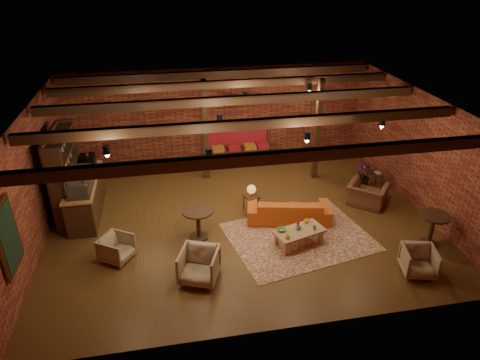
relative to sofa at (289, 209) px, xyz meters
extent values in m
plane|color=#35210D|center=(-1.28, 0.30, -0.33)|extent=(10.00, 10.00, 0.00)
cube|color=black|center=(-1.28, 0.30, 2.87)|extent=(10.00, 8.00, 0.02)
cube|color=maroon|center=(-1.28, 4.30, 1.27)|extent=(10.00, 0.02, 3.20)
cube|color=maroon|center=(-1.28, -3.70, 1.27)|extent=(10.00, 0.02, 3.20)
cube|color=maroon|center=(-6.28, 0.30, 1.27)|extent=(0.02, 8.00, 3.20)
cube|color=maroon|center=(3.72, 0.30, 1.27)|extent=(0.02, 8.00, 3.20)
cylinder|color=black|center=(-1.28, 1.90, 2.52)|extent=(9.60, 0.12, 0.12)
cube|color=black|center=(-1.88, 2.90, 1.27)|extent=(0.16, 0.16, 3.20)
cube|color=black|center=(1.52, 2.30, 1.27)|extent=(0.16, 0.16, 3.20)
imported|color=#337F33|center=(-5.28, 1.50, 0.89)|extent=(0.35, 0.39, 0.30)
cube|color=black|center=(-6.21, -2.00, 1.27)|extent=(0.08, 0.96, 1.46)
cube|color=orange|center=(-0.68, 3.40, 2.02)|extent=(0.86, 0.06, 0.30)
cube|color=maroon|center=(0.03, -0.84, -0.32)|extent=(3.88, 3.25, 0.01)
imported|color=#C1501A|center=(0.00, 0.00, 0.00)|extent=(2.36, 1.31, 0.65)
cube|color=olive|center=(-0.08, -1.15, 0.07)|extent=(1.36, 0.94, 0.06)
cube|color=olive|center=(-0.50, -1.51, -0.14)|extent=(0.08, 0.08, 0.36)
cube|color=olive|center=(0.48, -1.21, -0.14)|extent=(0.08, 0.08, 0.36)
cube|color=olive|center=(-0.63, -1.09, -0.14)|extent=(0.08, 0.08, 0.36)
cube|color=olive|center=(0.35, -0.79, -0.14)|extent=(0.08, 0.08, 0.36)
imported|color=yellow|center=(-0.46, -1.42, 0.15)|extent=(0.15, 0.15, 0.10)
imported|color=#44853C|center=(0.30, -1.19, 0.14)|extent=(0.12, 0.12, 0.09)
imported|color=yellow|center=(0.20, -0.86, 0.15)|extent=(0.15, 0.15, 0.10)
imported|color=#44853C|center=(-0.51, -1.08, 0.12)|extent=(0.27, 0.27, 0.05)
imported|color=#44853C|center=(-0.09, -1.10, 0.16)|extent=(0.14, 0.14, 0.12)
sphere|color=#A91212|center=(-0.09, -1.10, 0.30)|extent=(0.10, 0.10, 0.10)
cube|color=black|center=(-0.90, 0.65, 0.13)|extent=(0.48, 0.48, 0.04)
cylinder|color=black|center=(-0.90, 0.65, -0.11)|extent=(0.03, 0.03, 0.43)
cylinder|color=olive|center=(-0.90, 0.65, 0.15)|extent=(0.13, 0.13, 0.02)
cylinder|color=olive|center=(-0.90, 0.65, 0.22)|extent=(0.04, 0.04, 0.18)
sphere|color=orange|center=(-0.90, 0.65, 0.34)|extent=(0.25, 0.25, 0.25)
cylinder|color=black|center=(-2.47, -0.40, 0.48)|extent=(0.79, 0.79, 0.04)
cylinder|color=black|center=(-2.47, -0.40, 0.08)|extent=(0.11, 0.11, 0.77)
cylinder|color=black|center=(-2.47, -0.40, -0.30)|extent=(0.47, 0.47, 0.04)
imported|color=#C4B598|center=(-4.44, -0.91, 0.01)|extent=(0.87, 0.88, 0.68)
imported|color=#C4B598|center=(-2.61, -1.98, 0.09)|extent=(1.01, 0.98, 0.82)
imported|color=brown|center=(2.42, 0.34, 0.12)|extent=(1.22, 1.18, 0.90)
cube|color=black|center=(3.12, 1.31, 0.13)|extent=(0.45, 0.45, 0.04)
cylinder|color=black|center=(3.12, 1.31, -0.11)|extent=(0.04, 0.04, 0.44)
imported|color=black|center=(3.12, 1.31, 0.16)|extent=(0.17, 0.22, 0.02)
cylinder|color=black|center=(3.12, -1.71, 0.49)|extent=(0.72, 0.72, 0.04)
cylinder|color=black|center=(3.12, -1.71, 0.09)|extent=(0.11, 0.11, 0.78)
cylinder|color=black|center=(3.12, -1.71, -0.30)|extent=(0.43, 0.43, 0.04)
imported|color=#C4B598|center=(2.23, -2.67, 0.03)|extent=(0.83, 0.80, 0.72)
imported|color=#4C7F4C|center=(2.72, 1.36, 0.89)|extent=(1.39, 1.39, 2.44)
camera|label=1|loc=(-3.09, -9.40, 6.03)|focal=32.00mm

